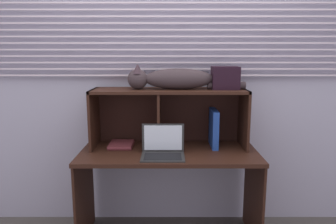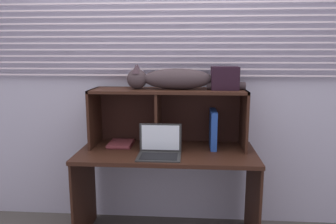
# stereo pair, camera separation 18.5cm
# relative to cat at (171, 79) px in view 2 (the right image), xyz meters

# --- Properties ---
(back_panel_with_blinds) EXTENTS (4.40, 0.08, 2.50)m
(back_panel_with_blinds) POSITION_rel_cat_xyz_m (-0.02, 0.22, -0.02)
(back_panel_with_blinds) COLOR #ABA9BD
(back_panel_with_blinds) RESTS_ON ground
(desk) EXTENTS (1.36, 0.61, 0.73)m
(desk) POSITION_rel_cat_xyz_m (-0.02, -0.12, -0.69)
(desk) COLOR black
(desk) RESTS_ON ground
(hutch_shelf_unit) EXTENTS (1.21, 0.35, 0.46)m
(hutch_shelf_unit) POSITION_rel_cat_xyz_m (-0.03, 0.03, -0.23)
(hutch_shelf_unit) COLOR black
(hutch_shelf_unit) RESTS_ON desk
(cat) EXTENTS (0.92, 0.17, 0.19)m
(cat) POSITION_rel_cat_xyz_m (0.00, 0.00, 0.00)
(cat) COLOR #392D30
(cat) RESTS_ON hutch_shelf_unit
(laptop) EXTENTS (0.31, 0.23, 0.23)m
(laptop) POSITION_rel_cat_xyz_m (-0.07, -0.24, -0.50)
(laptop) COLOR #292929
(laptop) RESTS_ON desk
(binder_upright) EXTENTS (0.05, 0.26, 0.30)m
(binder_upright) POSITION_rel_cat_xyz_m (0.34, 0.00, -0.39)
(binder_upright) COLOR #1E4093
(binder_upright) RESTS_ON desk
(book_stack) EXTENTS (0.19, 0.25, 0.03)m
(book_stack) POSITION_rel_cat_xyz_m (-0.41, -0.00, -0.53)
(book_stack) COLOR maroon
(book_stack) RESTS_ON desk
(storage_box) EXTENTS (0.21, 0.16, 0.18)m
(storage_box) POSITION_rel_cat_xyz_m (0.41, 0.00, 0.01)
(storage_box) COLOR black
(storage_box) RESTS_ON hutch_shelf_unit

